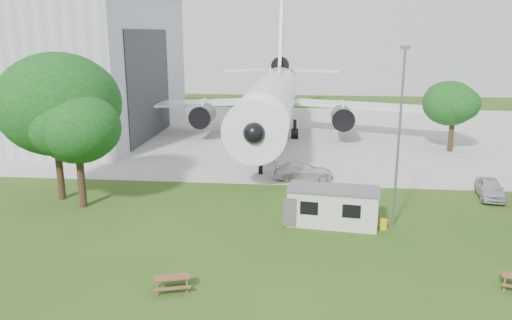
{
  "coord_description": "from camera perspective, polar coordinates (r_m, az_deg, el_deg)",
  "views": [
    {
      "loc": [
        2.01,
        -26.64,
        12.91
      ],
      "look_at": [
        -1.42,
        8.0,
        4.0
      ],
      "focal_mm": 35.0,
      "sensor_mm": 36.0,
      "label": 1
    }
  ],
  "objects": [
    {
      "name": "ground",
      "position": [
        29.67,
        1.23,
        -11.44
      ],
      "size": [
        160.0,
        160.0,
        0.0
      ],
      "primitive_type": "plane",
      "color": "#3E5D21"
    },
    {
      "name": "concrete_apron",
      "position": [
        65.95,
        3.8,
        3.05
      ],
      "size": [
        120.0,
        46.0,
        0.03
      ],
      "primitive_type": "cube",
      "color": "#B7B7B2",
      "rests_on": "ground"
    },
    {
      "name": "airliner",
      "position": [
        63.09,
        1.98,
        7.4
      ],
      "size": [
        46.36,
        47.73,
        17.69
      ],
      "color": "white",
      "rests_on": "ground"
    },
    {
      "name": "site_cabin",
      "position": [
        34.88,
        8.8,
        -5.24
      ],
      "size": [
        6.89,
        3.44,
        2.62
      ],
      "color": "beige",
      "rests_on": "ground"
    },
    {
      "name": "picnic_west",
      "position": [
        26.99,
        -9.56,
        -14.44
      ],
      "size": [
        2.15,
        1.95,
        0.76
      ],
      "primitive_type": null,
      "rotation": [
        0.0,
        0.0,
        0.29
      ],
      "color": "brown",
      "rests_on": "ground"
    },
    {
      "name": "lamp_mast",
      "position": [
        34.13,
        15.99,
        2.11
      ],
      "size": [
        0.16,
        0.16,
        12.0
      ],
      "primitive_type": "cylinder",
      "color": "slate",
      "rests_on": "ground"
    },
    {
      "name": "tree_west_big",
      "position": [
        41.36,
        -22.18,
        5.87
      ],
      "size": [
        9.54,
        9.54,
        12.34
      ],
      "color": "#382619",
      "rests_on": "ground"
    },
    {
      "name": "tree_west_small",
      "position": [
        38.97,
        -19.82,
        3.51
      ],
      "size": [
        6.86,
        6.86,
        9.6
      ],
      "color": "#382619",
      "rests_on": "ground"
    },
    {
      "name": "tree_far_apron",
      "position": [
        59.06,
        21.69,
        5.86
      ],
      "size": [
        5.8,
        5.8,
        8.13
      ],
      "color": "#382619",
      "rests_on": "ground"
    },
    {
      "name": "car_ne_hatch",
      "position": [
        44.23,
        25.17,
        -2.97
      ],
      "size": [
        2.48,
        4.79,
        1.56
      ],
      "primitive_type": "imported",
      "rotation": [
        0.0,
        0.0,
        -0.14
      ],
      "color": "#AAADB2",
      "rests_on": "ground"
    },
    {
      "name": "car_apron_van",
      "position": [
        45.2,
        5.43,
        -1.28
      ],
      "size": [
        5.59,
        2.91,
        1.55
      ],
      "primitive_type": "imported",
      "rotation": [
        0.0,
        0.0,
        1.71
      ],
      "color": "white",
      "rests_on": "ground"
    }
  ]
}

